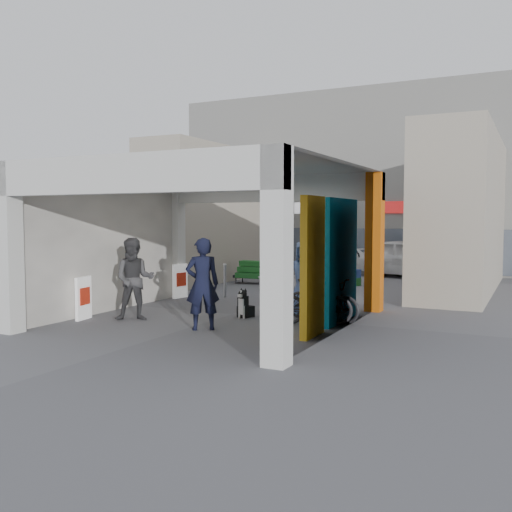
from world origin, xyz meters
The scene contains 21 objects.
ground centered at (0.00, 0.00, 0.00)m, with size 90.00×90.00×0.00m, color #5B5B60.
arcade_canopy centered at (0.54, -0.82, 2.30)m, with size 6.40×6.45×6.40m.
far_building centered at (0.00, 13.99, 3.99)m, with size 18.00×4.08×8.00m.
plaza_bldg_left centered at (-4.50, 7.50, 2.50)m, with size 2.00×9.00×5.00m, color #A69B89.
plaza_bldg_right centered at (4.50, 7.50, 2.50)m, with size 2.00×9.00×5.00m, color #A69B89.
bollard_left centered at (-1.64, 2.53, 0.49)m, with size 0.09×0.09×0.98m, color #989CA0.
bollard_center centered at (-0.05, 2.53, 0.48)m, with size 0.09×0.09×0.95m, color #989CA0.
bollard_right centered at (1.64, 2.48, 0.41)m, with size 0.09×0.09×0.82m, color #989CA0.
advert_board_near centered at (-2.75, -2.18, 0.51)m, with size 0.17×0.56×1.00m.
advert_board_far centered at (-2.75, 1.82, 0.51)m, with size 0.19×0.56×1.00m.
cafe_set centered at (-1.03, 5.34, 0.28)m, with size 1.30×1.05×0.79m.
produce_stand centered at (-2.51, 6.04, 0.32)m, with size 1.22×0.66×0.80m.
crate_stack centered at (0.95, 7.05, 0.28)m, with size 0.51×0.43×0.56m.
border_collie centered at (0.49, -0.31, 0.28)m, with size 0.26×0.52×0.71m.
man_with_dog centered at (0.38, -1.99, 0.98)m, with size 0.71×0.47×1.95m, color black.
man_back_turned centered at (-1.61, -1.73, 0.95)m, with size 0.93×0.72×1.91m, color #3C3B3E.
man_elderly centered at (1.58, 0.77, 0.90)m, with size 0.88×0.58×1.81m, color #52699F.
man_crates centered at (0.35, 7.97, 0.98)m, with size 1.15×0.48×1.97m, color black.
bicycle_front centered at (2.30, 0.11, 0.49)m, with size 0.65×1.86×0.98m, color black.
bicycle_rear centered at (2.30, -0.44, 0.51)m, with size 0.48×1.70×1.02m, color black.
white_van centered at (2.27, 10.65, 0.77)m, with size 1.82×4.52×1.54m, color white.
Camera 1 is at (6.68, -12.18, 2.37)m, focal length 40.00 mm.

